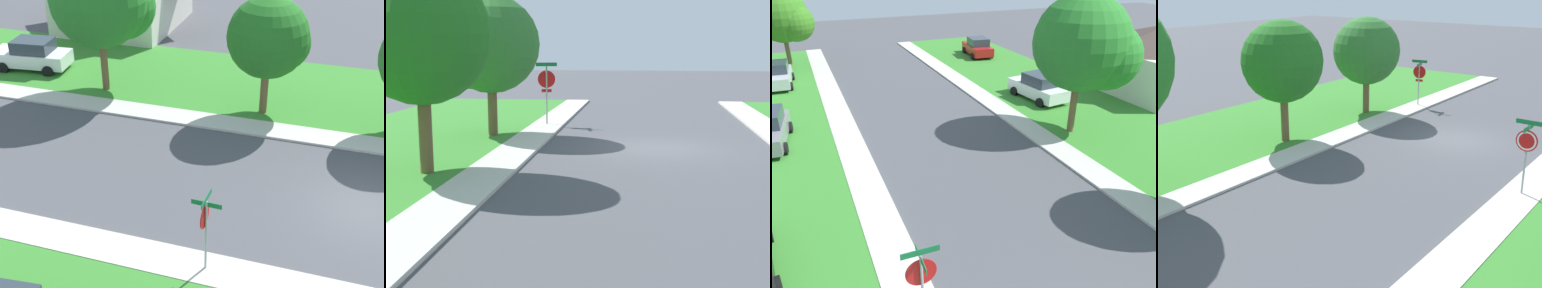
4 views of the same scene
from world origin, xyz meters
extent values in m
plane|color=#4C4C51|center=(0.00, 0.00, 0.00)|extent=(120.00, 120.00, 0.00)
cylinder|color=#9E9EA3|center=(4.75, -4.88, 1.30)|extent=(0.07, 0.07, 2.60)
cylinder|color=red|center=(4.76, -4.93, 2.05)|extent=(0.75, 0.17, 0.76)
cylinder|color=white|center=(4.76, -4.95, 2.05)|extent=(0.66, 0.13, 0.67)
cylinder|color=red|center=(4.76, -4.95, 2.05)|extent=(0.54, 0.11, 0.55)
cube|color=#146B38|center=(4.75, -4.88, 2.69)|extent=(0.91, 0.19, 0.16)
cube|color=#146B38|center=(4.75, -4.88, 2.50)|extent=(0.19, 0.91, 0.16)
cube|color=red|center=(4.76, -4.93, 1.55)|extent=(0.44, 0.10, 0.14)
cylinder|color=brown|center=(6.27, -1.58, 1.13)|extent=(0.36, 0.36, 2.26)
sphere|color=#2E6F2C|center=(6.27, -1.58, 3.55)|extent=(3.69, 3.69, 3.69)
sphere|color=#2E6F2C|center=(7.10, -2.14, 3.09)|extent=(2.58, 2.58, 2.58)
cylinder|color=brown|center=(6.32, 4.98, 1.24)|extent=(0.36, 0.36, 2.48)
sphere|color=#216A1E|center=(6.32, 4.98, 3.78)|extent=(3.71, 3.71, 3.71)
sphere|color=#216A1E|center=(7.16, 4.43, 3.32)|extent=(2.60, 2.60, 2.60)
camera|label=1|loc=(-16.46, 1.27, 11.61)|focal=49.95mm
camera|label=2|loc=(0.41, 19.46, 3.52)|focal=52.87mm
camera|label=3|loc=(-6.47, -1.90, 8.67)|focal=36.01mm
camera|label=4|loc=(-9.57, 21.47, 7.34)|focal=47.42mm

